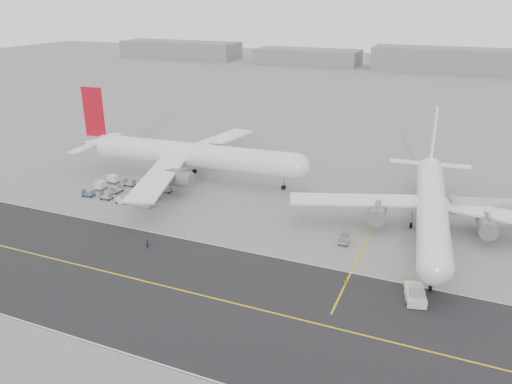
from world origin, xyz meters
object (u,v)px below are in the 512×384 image
at_px(ground_crew_a, 147,244).
at_px(ground_crew_b, 346,281).
at_px(airliner_a, 189,155).
at_px(pushback_tug, 415,295).
at_px(airliner_b, 432,205).
at_px(jet_bridge, 491,208).

bearing_deg(ground_crew_a, ground_crew_b, 10.84).
distance_m(airliner_a, pushback_tug, 68.95).
bearing_deg(ground_crew_b, ground_crew_a, 10.28).
height_order(pushback_tug, ground_crew_b, pushback_tug).
distance_m(airliner_b, jet_bridge, 12.61).
xyz_separation_m(jet_bridge, ground_crew_b, (-21.21, -32.54, -3.48)).
relative_size(airliner_b, pushback_tug, 7.21).
bearing_deg(pushback_tug, airliner_a, 136.68).
bearing_deg(jet_bridge, ground_crew_b, -140.20).
height_order(airliner_a, pushback_tug, airliner_a).
bearing_deg(airliner_b, pushback_tug, -95.12).
bearing_deg(ground_crew_a, airliner_a, 116.38).
bearing_deg(ground_crew_b, jet_bridge, -115.67).
bearing_deg(airliner_a, ground_crew_b, -129.30).
distance_m(airliner_b, ground_crew_a, 54.87).
bearing_deg(airliner_b, jet_bridge, 24.36).
height_order(airliner_a, airliner_b, airliner_a).
distance_m(airliner_b, ground_crew_b, 28.62).
distance_m(airliner_a, airliner_b, 59.68).
relative_size(jet_bridge, ground_crew_a, 8.57).
relative_size(ground_crew_a, ground_crew_b, 1.22).
xyz_separation_m(airliner_b, jet_bridge, (10.83, 6.31, -1.38)).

